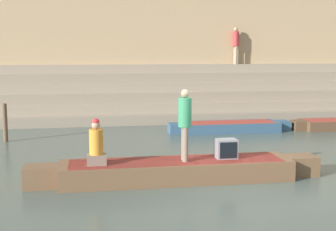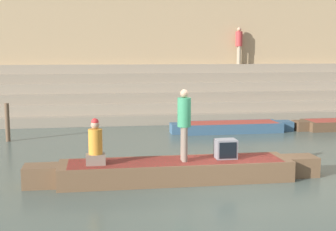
# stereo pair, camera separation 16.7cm
# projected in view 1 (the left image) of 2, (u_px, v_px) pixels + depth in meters

# --- Properties ---
(ground_plane) EXTENTS (120.00, 120.00, 0.00)m
(ground_plane) POSITION_uv_depth(u_px,v_px,m) (235.00, 184.00, 10.65)
(ground_plane) COLOR #47544C
(ghat_steps) EXTENTS (36.00, 3.40, 2.41)m
(ghat_steps) POSITION_uv_depth(u_px,v_px,m) (161.00, 99.00, 21.28)
(ghat_steps) COLOR gray
(ghat_steps) RESTS_ON ground
(back_wall) EXTENTS (34.20, 1.28, 7.73)m
(back_wall) POSITION_uv_depth(u_px,v_px,m) (155.00, 34.00, 22.66)
(back_wall) COLOR tan
(back_wall) RESTS_ON ground
(rowboat_main) EXTENTS (6.91, 1.28, 0.48)m
(rowboat_main) POSITION_uv_depth(u_px,v_px,m) (177.00, 170.00, 10.94)
(rowboat_main) COLOR brown
(rowboat_main) RESTS_ON ground
(person_standing) EXTENTS (0.31, 0.31, 1.67)m
(person_standing) POSITION_uv_depth(u_px,v_px,m) (185.00, 120.00, 10.75)
(person_standing) COLOR #756656
(person_standing) RESTS_ON rowboat_main
(person_rowing) EXTENTS (0.43, 0.34, 1.05)m
(person_rowing) POSITION_uv_depth(u_px,v_px,m) (96.00, 146.00, 10.46)
(person_rowing) COLOR #756656
(person_rowing) RESTS_ON rowboat_main
(tv_set) EXTENTS (0.49, 0.39, 0.46)m
(tv_set) POSITION_uv_depth(u_px,v_px,m) (226.00, 149.00, 11.13)
(tv_set) COLOR slate
(tv_set) RESTS_ON rowboat_main
(moored_boat_shore) EXTENTS (4.68, 1.17, 0.36)m
(moored_boat_shore) POSITION_uv_depth(u_px,v_px,m) (230.00, 126.00, 17.65)
(moored_boat_shore) COLOR #33516B
(moored_boat_shore) RESTS_ON ground
(mooring_post) EXTENTS (0.15, 0.15, 1.29)m
(mooring_post) POSITION_uv_depth(u_px,v_px,m) (5.00, 123.00, 15.60)
(mooring_post) COLOR brown
(mooring_post) RESTS_ON ground
(person_on_steps) EXTENTS (0.32, 0.32, 1.75)m
(person_on_steps) POSITION_uv_depth(u_px,v_px,m) (236.00, 43.00, 22.49)
(person_on_steps) COLOR gray
(person_on_steps) RESTS_ON ghat_steps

